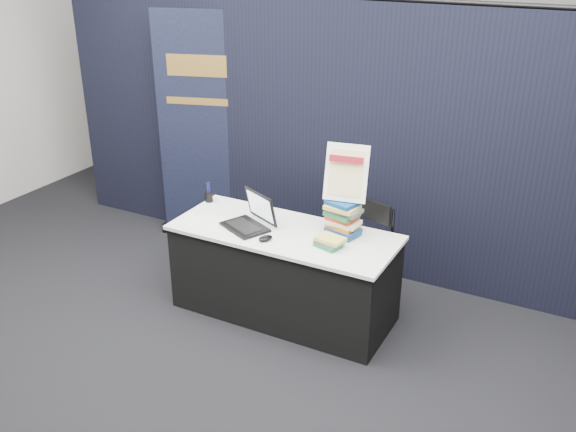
{
  "coord_description": "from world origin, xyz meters",
  "views": [
    {
      "loc": [
        2.16,
        -3.46,
        2.93
      ],
      "look_at": [
        0.04,
        0.55,
        0.89
      ],
      "focal_mm": 40.0,
      "sensor_mm": 36.0,
      "label": 1
    }
  ],
  "objects_px": {
    "book_stack_short": "(329,242)",
    "laptop": "(248,219)",
    "display_table": "(284,272)",
    "pullup_banner": "(204,142)",
    "stacking_chair": "(359,256)",
    "book_stack_tall": "(343,218)",
    "info_sign": "(346,173)"
  },
  "relations": [
    {
      "from": "display_table",
      "to": "info_sign",
      "type": "xyz_separation_m",
      "value": [
        0.43,
        0.19,
        0.87
      ]
    },
    {
      "from": "laptop",
      "to": "display_table",
      "type": "bearing_deg",
      "value": 35.3
    },
    {
      "from": "book_stack_tall",
      "to": "stacking_chair",
      "type": "distance_m",
      "value": 0.39
    },
    {
      "from": "display_table",
      "to": "book_stack_short",
      "type": "distance_m",
      "value": 0.6
    },
    {
      "from": "book_stack_short",
      "to": "stacking_chair",
      "type": "height_order",
      "value": "stacking_chair"
    },
    {
      "from": "book_stack_short",
      "to": "pullup_banner",
      "type": "distance_m",
      "value": 2.12
    },
    {
      "from": "book_stack_short",
      "to": "display_table",
      "type": "bearing_deg",
      "value": 168.79
    },
    {
      "from": "laptop",
      "to": "book_stack_short",
      "type": "distance_m",
      "value": 0.73
    },
    {
      "from": "pullup_banner",
      "to": "stacking_chair",
      "type": "distance_m",
      "value": 2.11
    },
    {
      "from": "stacking_chair",
      "to": "book_stack_tall",
      "type": "bearing_deg",
      "value": -113.95
    },
    {
      "from": "display_table",
      "to": "book_stack_short",
      "type": "height_order",
      "value": "book_stack_short"
    },
    {
      "from": "book_stack_short",
      "to": "laptop",
      "type": "bearing_deg",
      "value": 177.48
    },
    {
      "from": "info_sign",
      "to": "pullup_banner",
      "type": "height_order",
      "value": "pullup_banner"
    },
    {
      "from": "book_stack_tall",
      "to": "book_stack_short",
      "type": "height_order",
      "value": "book_stack_tall"
    },
    {
      "from": "book_stack_tall",
      "to": "book_stack_short",
      "type": "bearing_deg",
      "value": -91.37
    },
    {
      "from": "book_stack_tall",
      "to": "pullup_banner",
      "type": "relative_size",
      "value": 0.12
    },
    {
      "from": "display_table",
      "to": "laptop",
      "type": "distance_m",
      "value": 0.53
    },
    {
      "from": "display_table",
      "to": "book_stack_tall",
      "type": "bearing_deg",
      "value": 19.77
    },
    {
      "from": "display_table",
      "to": "stacking_chair",
      "type": "bearing_deg",
      "value": 27.64
    },
    {
      "from": "laptop",
      "to": "info_sign",
      "type": "distance_m",
      "value": 0.88
    },
    {
      "from": "book_stack_tall",
      "to": "book_stack_short",
      "type": "relative_size",
      "value": 1.31
    },
    {
      "from": "display_table",
      "to": "laptop",
      "type": "bearing_deg",
      "value": -169.91
    },
    {
      "from": "pullup_banner",
      "to": "stacking_chair",
      "type": "xyz_separation_m",
      "value": [
        1.94,
        -0.67,
        -0.47
      ]
    },
    {
      "from": "display_table",
      "to": "info_sign",
      "type": "bearing_deg",
      "value": 23.27
    },
    {
      "from": "display_table",
      "to": "info_sign",
      "type": "height_order",
      "value": "info_sign"
    },
    {
      "from": "pullup_banner",
      "to": "stacking_chair",
      "type": "relative_size",
      "value": 2.37
    },
    {
      "from": "book_stack_short",
      "to": "info_sign",
      "type": "distance_m",
      "value": 0.53
    },
    {
      "from": "stacking_chair",
      "to": "display_table",
      "type": "bearing_deg",
      "value": -137.03
    },
    {
      "from": "laptop",
      "to": "stacking_chair",
      "type": "bearing_deg",
      "value": 47.04
    },
    {
      "from": "laptop",
      "to": "book_stack_short",
      "type": "bearing_deg",
      "value": 22.69
    },
    {
      "from": "book_stack_tall",
      "to": "stacking_chair",
      "type": "bearing_deg",
      "value": 50.72
    },
    {
      "from": "pullup_banner",
      "to": "stacking_chair",
      "type": "height_order",
      "value": "pullup_banner"
    }
  ]
}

